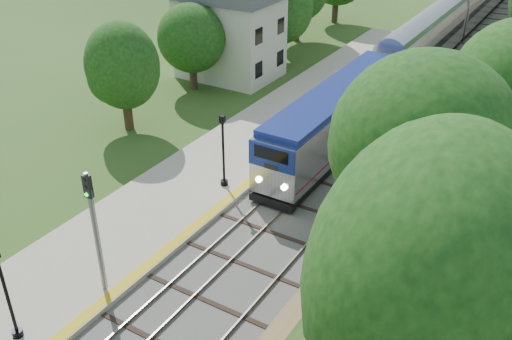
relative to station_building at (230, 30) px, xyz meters
The scene contains 9 objects.
trackbed 34.24m from the station_building, 61.93° to the left, with size 9.50×170.00×0.28m.
platform 16.99m from the station_building, 57.86° to the right, with size 6.40×68.00×0.38m, color #A39783.
yellow_stripe 18.58m from the station_building, 50.24° to the right, with size 0.55×68.00×0.01m, color gold.
station_building is the anchor object (origin of this frame).
trees_behind_platform 9.76m from the station_building, 73.13° to the right, with size 7.82×53.32×7.21m.
lamppost_mid 32.54m from the station_building, 71.79° to the right, with size 0.43×0.43×4.39m.
lamppost_far 19.78m from the station_building, 57.49° to the right, with size 0.44×0.44×4.43m.
signal_platform 29.13m from the station_building, 67.61° to the right, with size 0.35×0.28×5.97m.
signal_farside 22.66m from the station_building, 26.98° to the right, with size 0.37×0.30×6.77m.
Camera 1 is at (13.17, -10.22, 17.58)m, focal length 40.00 mm.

